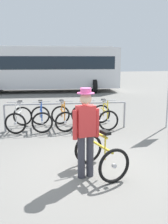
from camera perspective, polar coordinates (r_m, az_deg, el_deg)
The scene contains 10 objects.
ground_plane at distance 5.50m, azimuth 1.68°, elevation -12.35°, with size 80.00×80.00×0.00m, color slate.
bike_rack_rail at distance 8.23m, azimuth -3.96°, elevation 0.75°, with size 3.90×0.40×0.88m.
racked_bike_white at distance 8.52m, azimuth -14.17°, elevation -1.40°, with size 0.86×1.19×0.97m.
racked_bike_blue at distance 8.46m, azimuth -9.46°, elevation -1.28°, with size 0.66×1.09×0.97m.
racked_bike_orange at distance 8.47m, azimuth -4.72°, elevation -1.15°, with size 0.68×1.12×0.98m.
racked_bike_red at distance 8.53m, azimuth -0.02°, elevation -1.02°, with size 0.70×1.11×0.97m.
racked_bike_yellow at distance 8.65m, azimuth 4.58°, elevation -0.88°, with size 0.73×1.14×0.97m.
featured_bicycle at distance 5.26m, azimuth 2.94°, elevation -7.81°, with size 0.90×1.25×1.09m.
person_with_featured_bike at distance 4.82m, azimuth 0.38°, elevation -3.88°, with size 0.52×0.32×1.72m.
bus_distant at distance 18.15m, azimuth -8.61°, elevation 9.95°, with size 10.19×4.01×3.08m.
Camera 1 is at (-1.25, -4.87, 2.24)m, focal length 41.26 mm.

